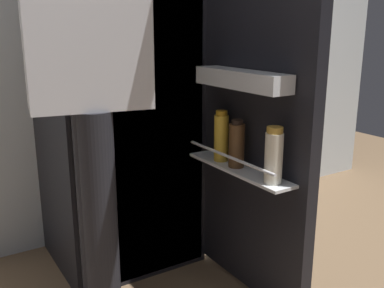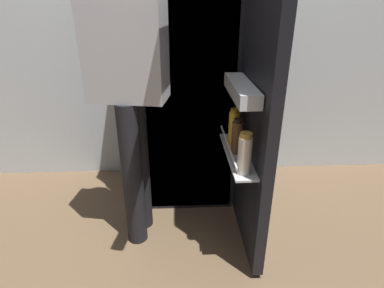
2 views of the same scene
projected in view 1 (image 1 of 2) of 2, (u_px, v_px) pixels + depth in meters
The scene contains 3 objects.
kitchen_wall at pixel (87, 15), 2.28m from camera, with size 4.40×0.10×2.42m, color silver.
refrigerator at pixel (126, 80), 2.04m from camera, with size 0.71×1.23×1.82m.
person at pixel (91, 53), 1.47m from camera, with size 0.56×0.78×1.76m.
Camera 1 is at (-0.80, -1.42, 1.15)m, focal length 41.04 mm.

